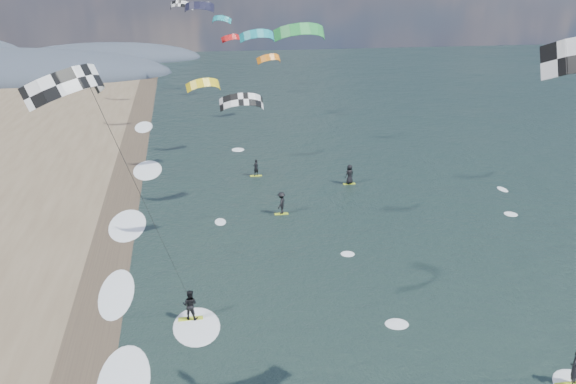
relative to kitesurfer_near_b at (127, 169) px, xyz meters
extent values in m
cube|color=#382D23|center=(-2.92, 3.13, -10.36)|extent=(3.00, 240.00, 0.00)
ellipsoid|color=#3D4756|center=(-12.92, 113.13, -10.36)|extent=(40.00, 18.00, 7.00)
imported|color=black|center=(20.10, -4.76, -9.33)|extent=(0.83, 0.81, 1.93)
cube|color=#BCD525|center=(2.38, 4.31, -10.33)|extent=(1.39, 0.43, 0.06)
imported|color=black|center=(2.38, 4.31, -9.42)|extent=(1.02, 0.90, 1.76)
ellipsoid|color=white|center=(2.68, 3.51, -10.36)|extent=(2.60, 4.20, 0.12)
cylinder|color=black|center=(0.63, 1.31, -2.35)|extent=(0.02, 0.02, 15.12)
cube|color=#BCD525|center=(9.93, 19.45, -10.34)|extent=(1.10, 0.35, 0.05)
imported|color=black|center=(9.93, 19.45, -9.41)|extent=(1.14, 1.35, 1.81)
cube|color=#BCD525|center=(17.20, 25.82, -10.34)|extent=(1.10, 0.35, 0.05)
imported|color=black|center=(17.20, 25.82, -9.42)|extent=(1.02, 0.87, 1.78)
cube|color=#BCD525|center=(9.09, 29.57, -10.34)|extent=(1.10, 0.35, 0.05)
imported|color=black|center=(9.09, 29.57, -9.52)|extent=(0.69, 0.65, 1.58)
ellipsoid|color=white|center=(-1.72, -0.87, -10.36)|extent=(2.40, 5.40, 0.11)
ellipsoid|color=white|center=(-1.72, 8.13, -10.36)|extent=(2.40, 5.40, 0.11)
ellipsoid|color=white|center=(-1.72, 19.13, -10.36)|extent=(2.40, 5.40, 0.11)
ellipsoid|color=white|center=(-1.72, 33.13, -10.36)|extent=(2.40, 5.40, 0.11)
ellipsoid|color=white|center=(-1.72, 51.13, -10.36)|extent=(2.40, 5.40, 0.11)
camera|label=1|loc=(2.58, -27.76, 8.47)|focal=40.00mm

